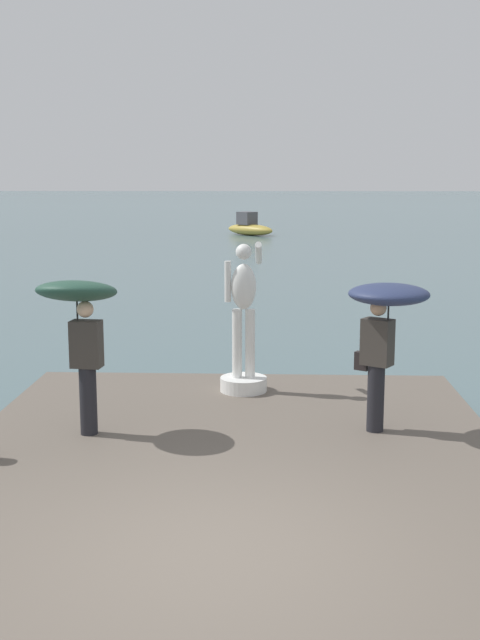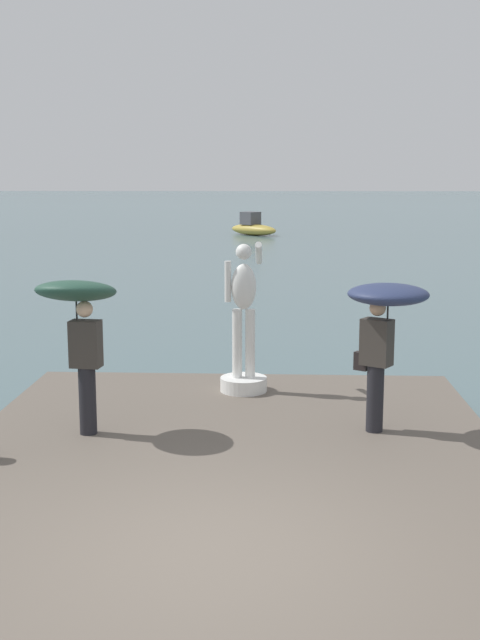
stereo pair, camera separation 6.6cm
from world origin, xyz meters
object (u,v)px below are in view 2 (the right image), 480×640
at_px(onlooker_right, 385,314).
at_px(boat_near, 253,228).
at_px(statue_white_figure, 244,338).
at_px(onlooker_left, 79,311).

relative_size(onlooker_right, boat_near, 0.51).
distance_m(statue_white_figure, onlooker_right, 2.79).
xyz_separation_m(onlooker_left, onlooker_right, (3.86, 0.21, -0.04)).
bearing_deg(boat_near, onlooker_right, -86.03).
bearing_deg(statue_white_figure, onlooker_right, -46.23).
relative_size(statue_white_figure, boat_near, 0.61).
bearing_deg(statue_white_figure, onlooker_left, -132.63).
bearing_deg(boat_near, onlooker_left, -91.22).
bearing_deg(onlooker_right, boat_near, 93.97).
bearing_deg(boat_near, statue_white_figure, -88.47).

